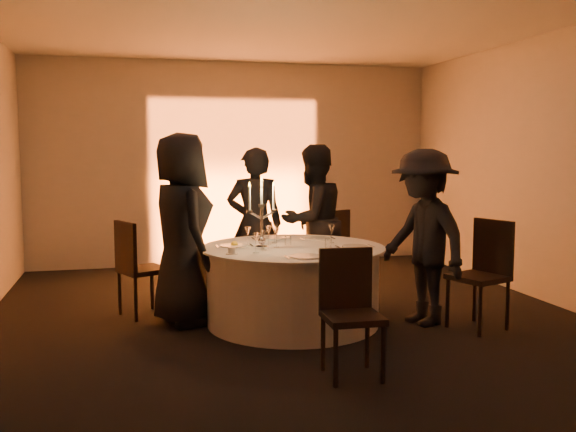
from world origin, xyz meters
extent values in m
plane|color=black|center=(0.00, 0.00, 0.00)|extent=(7.00, 7.00, 0.00)
plane|color=silver|center=(0.00, 0.00, 3.00)|extent=(7.00, 7.00, 0.00)
plane|color=beige|center=(0.00, 3.50, 1.50)|extent=(7.00, 0.00, 7.00)
plane|color=beige|center=(0.00, -3.50, 1.50)|extent=(7.00, 0.00, 7.00)
plane|color=beige|center=(3.00, 0.00, 1.50)|extent=(0.00, 7.00, 7.00)
cube|color=black|center=(0.00, 3.20, 0.05)|extent=(0.25, 0.12, 0.10)
cylinder|color=black|center=(0.00, 0.00, 0.01)|extent=(0.60, 0.60, 0.03)
cylinder|color=black|center=(0.00, 0.00, 0.38)|extent=(0.20, 0.20, 0.75)
cylinder|color=silver|center=(0.00, 0.00, 0.38)|extent=(1.68, 1.68, 0.75)
cylinder|color=silver|center=(0.00, 0.00, 0.76)|extent=(1.80, 1.80, 0.02)
cube|color=black|center=(-1.42, 0.68, 0.47)|extent=(0.58, 0.58, 0.05)
cube|color=black|center=(-1.60, 0.59, 0.74)|extent=(0.22, 0.41, 0.50)
cylinder|color=black|center=(-1.17, 0.59, 0.23)|extent=(0.04, 0.04, 0.46)
cylinder|color=black|center=(-1.33, 0.93, 0.23)|extent=(0.04, 0.04, 0.46)
cylinder|color=black|center=(-1.51, 0.43, 0.23)|extent=(0.04, 0.04, 0.46)
cylinder|color=black|center=(-1.67, 0.77, 0.23)|extent=(0.04, 0.04, 0.46)
cube|color=black|center=(-0.08, 1.57, 0.41)|extent=(0.40, 0.40, 0.05)
cube|color=black|center=(-0.09, 1.40, 0.65)|extent=(0.38, 0.06, 0.43)
cylinder|color=black|center=(0.09, 1.72, 0.20)|extent=(0.04, 0.04, 0.40)
cylinder|color=black|center=(-0.24, 1.74, 0.20)|extent=(0.04, 0.04, 0.40)
cylinder|color=black|center=(0.07, 1.40, 0.20)|extent=(0.04, 0.04, 0.40)
cylinder|color=black|center=(-0.25, 1.42, 0.20)|extent=(0.04, 0.04, 0.40)
cube|color=black|center=(0.75, 1.38, 0.47)|extent=(0.59, 0.59, 0.05)
cube|color=black|center=(0.85, 1.21, 0.74)|extent=(0.40, 0.24, 0.50)
cylinder|color=black|center=(0.83, 1.63, 0.23)|extent=(0.04, 0.04, 0.46)
cylinder|color=black|center=(0.50, 1.45, 0.23)|extent=(0.04, 0.04, 0.46)
cylinder|color=black|center=(1.01, 1.31, 0.23)|extent=(0.04, 0.04, 0.46)
cylinder|color=black|center=(0.68, 1.13, 0.23)|extent=(0.04, 0.04, 0.46)
cube|color=black|center=(1.67, -0.61, 0.50)|extent=(0.59, 0.59, 0.05)
cube|color=black|center=(1.86, -0.54, 0.78)|extent=(0.19, 0.44, 0.52)
cylinder|color=black|center=(1.42, -0.49, 0.24)|extent=(0.04, 0.04, 0.49)
cylinder|color=black|center=(1.55, -0.86, 0.24)|extent=(0.04, 0.04, 0.49)
cylinder|color=black|center=(1.79, -0.36, 0.24)|extent=(0.04, 0.04, 0.49)
cylinder|color=black|center=(1.92, -0.72, 0.24)|extent=(0.04, 0.04, 0.49)
cube|color=black|center=(0.06, -1.56, 0.46)|extent=(0.44, 0.44, 0.05)
cube|color=black|center=(0.07, -1.37, 0.72)|extent=(0.42, 0.06, 0.48)
cylinder|color=black|center=(-0.12, -1.73, 0.23)|extent=(0.04, 0.04, 0.45)
cylinder|color=black|center=(0.24, -1.75, 0.23)|extent=(0.04, 0.04, 0.45)
cylinder|color=black|center=(-0.11, -1.37, 0.23)|extent=(0.04, 0.04, 0.45)
cylinder|color=black|center=(0.25, -1.39, 0.23)|extent=(0.04, 0.04, 0.45)
imported|color=black|center=(-1.05, 0.28, 0.94)|extent=(0.81, 1.04, 1.88)
imported|color=black|center=(-0.17, 1.09, 0.87)|extent=(0.69, 0.51, 1.74)
imported|color=black|center=(0.52, 1.11, 0.89)|extent=(1.07, 0.97, 1.77)
imported|color=black|center=(1.24, -0.30, 0.86)|extent=(0.89, 1.23, 1.72)
cylinder|color=white|center=(-0.56, 0.15, 0.78)|extent=(0.27, 0.27, 0.01)
cube|color=silver|center=(-0.73, 0.15, 0.78)|extent=(0.01, 0.17, 0.01)
cube|color=silver|center=(-0.39, 0.15, 0.78)|extent=(0.02, 0.17, 0.01)
sphere|color=gold|center=(-0.56, 0.15, 0.82)|extent=(0.07, 0.07, 0.07)
cylinder|color=white|center=(-0.11, 0.59, 0.78)|extent=(0.29, 0.29, 0.01)
cube|color=silver|center=(-0.28, 0.59, 0.78)|extent=(0.02, 0.17, 0.01)
cube|color=silver|center=(0.06, 0.59, 0.78)|extent=(0.02, 0.17, 0.01)
cylinder|color=white|center=(0.38, 0.44, 0.78)|extent=(0.27, 0.27, 0.01)
cube|color=silver|center=(0.21, 0.44, 0.78)|extent=(0.02, 0.17, 0.01)
cube|color=silver|center=(0.55, 0.44, 0.78)|extent=(0.01, 0.17, 0.01)
cylinder|color=white|center=(0.58, -0.18, 0.78)|extent=(0.25, 0.25, 0.01)
cube|color=silver|center=(0.41, -0.18, 0.78)|extent=(0.02, 0.17, 0.01)
cube|color=silver|center=(0.75, -0.18, 0.78)|extent=(0.01, 0.17, 0.01)
cylinder|color=white|center=(-0.04, -0.63, 0.78)|extent=(0.29, 0.29, 0.01)
cube|color=silver|center=(-0.21, -0.63, 0.78)|extent=(0.02, 0.17, 0.01)
cube|color=silver|center=(0.13, -0.63, 0.78)|extent=(0.02, 0.17, 0.01)
cylinder|color=white|center=(-0.65, -0.30, 0.77)|extent=(0.11, 0.11, 0.01)
cylinder|color=white|center=(-0.65, -0.30, 0.81)|extent=(0.07, 0.07, 0.06)
cylinder|color=silver|center=(-0.32, -0.04, 0.78)|extent=(0.14, 0.14, 0.02)
sphere|color=silver|center=(-0.32, -0.04, 0.84)|extent=(0.07, 0.07, 0.07)
cylinder|color=silver|center=(-0.32, -0.04, 0.98)|extent=(0.03, 0.03, 0.36)
cylinder|color=silver|center=(-0.32, -0.04, 1.18)|extent=(0.06, 0.06, 0.03)
cylinder|color=white|center=(-0.32, -0.04, 1.31)|extent=(0.02, 0.02, 0.24)
cone|color=yellow|center=(-0.32, -0.04, 1.44)|extent=(0.02, 0.02, 0.04)
cylinder|color=silver|center=(-0.38, -0.04, 1.09)|extent=(0.13, 0.02, 0.09)
cylinder|color=silver|center=(-0.44, -0.04, 1.13)|extent=(0.06, 0.06, 0.03)
cylinder|color=white|center=(-0.44, -0.04, 1.25)|extent=(0.02, 0.02, 0.24)
cone|color=yellow|center=(-0.44, -0.04, 1.39)|extent=(0.02, 0.02, 0.04)
cylinder|color=silver|center=(-0.26, -0.04, 1.09)|extent=(0.13, 0.02, 0.09)
cylinder|color=silver|center=(-0.20, -0.04, 1.13)|extent=(0.06, 0.06, 0.03)
cylinder|color=white|center=(-0.20, -0.04, 1.25)|extent=(0.02, 0.02, 0.24)
cone|color=yellow|center=(-0.20, -0.04, 1.39)|extent=(0.02, 0.02, 0.04)
cylinder|color=silver|center=(-0.17, -0.02, 0.77)|extent=(0.06, 0.06, 0.01)
cylinder|color=silver|center=(-0.17, -0.02, 0.83)|extent=(0.01, 0.01, 0.10)
cone|color=silver|center=(-0.17, -0.02, 0.92)|extent=(0.07, 0.07, 0.09)
cylinder|color=silver|center=(-0.42, 0.14, 0.77)|extent=(0.06, 0.06, 0.01)
cylinder|color=silver|center=(-0.42, 0.14, 0.83)|extent=(0.01, 0.01, 0.10)
cone|color=silver|center=(-0.42, 0.14, 0.92)|extent=(0.07, 0.07, 0.09)
cylinder|color=silver|center=(-0.43, -0.31, 0.77)|extent=(0.06, 0.06, 0.01)
cylinder|color=silver|center=(-0.43, -0.31, 0.83)|extent=(0.01, 0.01, 0.10)
cone|color=silver|center=(-0.43, -0.31, 0.92)|extent=(0.07, 0.07, 0.09)
cylinder|color=silver|center=(-0.12, 0.27, 0.77)|extent=(0.06, 0.06, 0.01)
cylinder|color=silver|center=(-0.12, 0.27, 0.83)|extent=(0.01, 0.01, 0.10)
cone|color=silver|center=(-0.12, 0.27, 0.92)|extent=(0.07, 0.07, 0.09)
cylinder|color=silver|center=(-0.21, 0.18, 0.77)|extent=(0.06, 0.06, 0.01)
cylinder|color=silver|center=(-0.21, 0.18, 0.83)|extent=(0.01, 0.01, 0.10)
cone|color=silver|center=(-0.21, 0.18, 0.92)|extent=(0.07, 0.07, 0.09)
cylinder|color=silver|center=(0.44, 0.14, 0.77)|extent=(0.06, 0.06, 0.01)
cylinder|color=silver|center=(0.44, 0.14, 0.83)|extent=(0.01, 0.01, 0.10)
cone|color=silver|center=(0.44, 0.14, 0.92)|extent=(0.07, 0.07, 0.09)
cylinder|color=silver|center=(-0.32, -0.15, 0.77)|extent=(0.06, 0.06, 0.01)
cylinder|color=silver|center=(-0.32, -0.15, 0.83)|extent=(0.01, 0.01, 0.10)
cone|color=silver|center=(-0.32, -0.15, 0.92)|extent=(0.07, 0.07, 0.09)
cylinder|color=silver|center=(0.31, -0.17, 0.82)|extent=(0.07, 0.07, 0.09)
cylinder|color=silver|center=(-0.02, 0.11, 0.82)|extent=(0.07, 0.07, 0.09)
camera|label=1|loc=(-1.54, -6.01, 1.72)|focal=40.00mm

